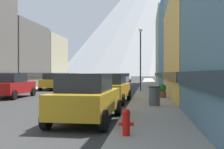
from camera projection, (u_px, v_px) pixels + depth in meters
sidewalk_left at (67, 84)px, 41.56m from camera, size 2.50×100.00×0.15m
sidewalk_right at (149, 85)px, 39.94m from camera, size 2.50×100.00×0.15m
storefront_left_2 at (11, 57)px, 33.98m from camera, size 7.04×9.35×7.96m
storefront_left_3 at (41, 61)px, 42.90m from camera, size 6.51×8.23×7.64m
storefront_right_2 at (201, 46)px, 31.40m from camera, size 9.59×12.30×10.27m
storefront_right_3 at (184, 49)px, 44.74m from camera, size 9.23×13.58×11.78m
car_left_1 at (12, 85)px, 19.84m from camera, size 2.19×4.46×1.78m
car_left_2 at (54, 82)px, 28.90m from camera, size 2.06×4.40×1.78m
car_left_3 at (71, 80)px, 35.28m from camera, size 2.16×4.44×1.78m
car_right_0 at (87, 97)px, 10.01m from camera, size 2.15×4.44×1.78m
car_right_1 at (111, 88)px, 16.59m from camera, size 2.22×4.47×1.78m
car_driving_0 at (126, 78)px, 54.82m from camera, size 2.06×4.40×1.78m
fire_hydrant_near at (126, 121)px, 7.18m from camera, size 0.40×0.22×0.70m
trash_bin_right at (154, 96)px, 13.77m from camera, size 0.59×0.59×0.98m
potted_plant_0 at (162, 91)px, 18.50m from camera, size 0.54×0.54×0.91m
streetlamp_right at (140, 50)px, 25.39m from camera, size 0.36×0.36×5.86m
mountain_backdrop at (170, 8)px, 259.97m from camera, size 211.72×211.72×127.86m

